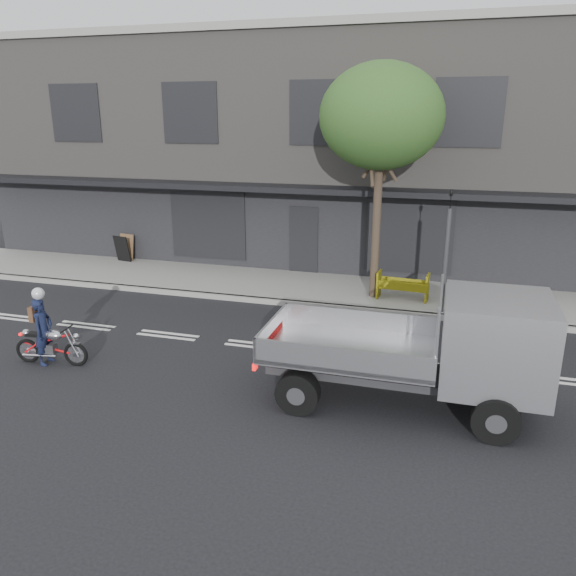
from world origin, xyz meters
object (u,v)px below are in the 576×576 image
Objects in this scene: street_tree at (381,117)px; construction_barrier at (402,288)px; traffic_light_pole at (446,259)px; rider at (43,331)px; flatbed_ute at (467,344)px; sandwich_board at (122,249)px; motorcycle at (51,345)px.

street_tree reaches higher than construction_barrier.
rider is (-8.42, -5.59, -0.90)m from traffic_light_pole.
rider is 0.29× the size of flatbed_ute.
construction_barrier is (-1.64, 5.82, -0.79)m from flatbed_ute.
construction_barrier is at bearing -0.31° from sandwich_board.
street_tree is at bearing 0.39° from sandwich_board.
rider is at bearing -134.93° from street_tree.
flatbed_ute is (0.50, -5.24, -0.29)m from traffic_light_pole.
flatbed_ute is at bearing -22.84° from sandwich_board.
rider reaches higher than construction_barrier.
motorcycle is at bearing -134.25° from street_tree.
traffic_light_pole is 0.68× the size of flatbed_ute.
construction_barrier is (-1.14, 0.58, -1.08)m from traffic_light_pole.
motorcycle is at bearing -96.51° from rider.
construction_barrier is (7.28, 6.17, -0.19)m from rider.
flatbed_ute is (8.77, 0.35, 0.90)m from motorcycle.
flatbed_ute is at bearing -94.28° from rider.
motorcycle is at bearing -145.95° from traffic_light_pole.
rider is at bearing 173.49° from motorcycle.
street_tree reaches higher than traffic_light_pole.
flatbed_ute is (8.92, 0.35, 0.60)m from rider.
rider is (-0.15, -0.00, 0.30)m from motorcycle.
traffic_light_pole reaches higher than rider.
traffic_light_pole reaches higher than motorcycle.
traffic_light_pole is at bearing 95.43° from flatbed_ute.
motorcycle is at bearing -58.54° from sandwich_board.
sandwich_board is at bearing 168.08° from traffic_light_pole.
flatbed_ute is 3.43× the size of construction_barrier.
sandwich_board is (-9.46, 1.57, -4.64)m from street_tree.
sandwich_board is at bearing 170.58° from street_tree.
traffic_light_pole is 2.33× the size of construction_barrier.
construction_barrier is at bearing -17.54° from street_tree.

